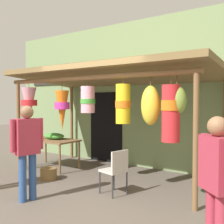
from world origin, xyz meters
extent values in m
plane|color=#60564C|center=(0.00, 0.00, 0.00)|extent=(30.00, 30.00, 0.00)
cube|color=#7A9360|center=(0.00, 2.51, 1.94)|extent=(9.67, 0.25, 3.89)
cube|color=#2D2823|center=(0.00, 2.37, 2.41)|extent=(8.70, 0.04, 0.24)
cube|color=black|center=(-1.24, 2.38, 1.00)|extent=(1.10, 0.03, 2.00)
cylinder|color=brown|center=(-2.44, 0.30, 1.11)|extent=(0.09, 0.09, 2.22)
cylinder|color=brown|center=(2.05, 0.30, 1.11)|extent=(0.09, 0.09, 2.22)
cylinder|color=brown|center=(-2.44, 2.22, 1.11)|extent=(0.09, 0.09, 2.22)
cylinder|color=brown|center=(-0.20, 0.30, 2.22)|extent=(4.68, 0.10, 0.10)
cylinder|color=brown|center=(-0.20, 2.22, 2.37)|extent=(4.68, 0.10, 0.10)
cube|color=olive|center=(-0.20, 1.26, 2.34)|extent=(4.98, 2.43, 0.34)
cylinder|color=brown|center=(-2.02, 0.29, 2.12)|extent=(0.01, 0.01, 0.09)
cone|color=pink|center=(-2.02, 0.29, 1.68)|extent=(0.36, 0.36, 0.79)
cylinder|color=red|center=(-2.02, 0.29, 1.70)|extent=(0.38, 0.38, 0.14)
cylinder|color=brown|center=(-1.00, 0.39, 2.07)|extent=(0.01, 0.01, 0.19)
cone|color=orange|center=(-1.00, 0.39, 1.54)|extent=(0.31, 0.31, 0.87)
cylinder|color=#D13399|center=(-1.00, 0.39, 1.64)|extent=(0.33, 0.33, 0.16)
cylinder|color=brown|center=(-0.24, 0.38, 2.11)|extent=(0.01, 0.01, 0.12)
cylinder|color=pink|center=(-0.24, 0.38, 1.78)|extent=(0.29, 0.29, 0.55)
cylinder|color=green|center=(-0.24, 0.38, 1.74)|extent=(0.31, 0.31, 0.10)
cylinder|color=brown|center=(0.66, 0.33, 2.11)|extent=(0.01, 0.01, 0.11)
cylinder|color=yellow|center=(0.66, 0.33, 1.69)|extent=(0.27, 0.27, 0.74)
cylinder|color=orange|center=(0.66, 0.33, 1.69)|extent=(0.29, 0.29, 0.13)
cylinder|color=brown|center=(1.61, 0.34, 2.09)|extent=(0.01, 0.01, 0.15)
cylinder|color=red|center=(1.61, 0.34, 1.54)|extent=(0.30, 0.30, 0.96)
cylinder|color=orange|center=(1.61, 0.34, 1.67)|extent=(0.33, 0.33, 0.17)
cylinder|color=#4C3D23|center=(1.70, 0.37, 2.08)|extent=(0.02, 0.02, 0.17)
ellipsoid|color=#89A842|center=(1.70, 0.37, 1.76)|extent=(0.32, 0.27, 0.49)
cylinder|color=#4C3D23|center=(1.22, 0.35, 2.09)|extent=(0.02, 0.02, 0.15)
ellipsoid|color=yellow|center=(1.22, 0.35, 1.67)|extent=(0.34, 0.29, 0.70)
cube|color=brown|center=(-1.94, 0.95, 0.73)|extent=(1.37, 0.79, 0.04)
cylinder|color=brown|center=(-2.57, 0.60, 0.35)|extent=(0.05, 0.05, 0.71)
cylinder|color=brown|center=(-1.30, 0.60, 0.35)|extent=(0.05, 0.05, 0.71)
cylinder|color=brown|center=(-2.57, 1.29, 0.35)|extent=(0.05, 0.05, 0.71)
cylinder|color=brown|center=(-1.30, 1.29, 0.35)|extent=(0.05, 0.05, 0.71)
ellipsoid|color=green|center=(-1.93, 1.02, 0.83)|extent=(0.60, 0.42, 0.16)
ellipsoid|color=orange|center=(-1.84, 0.98, 0.84)|extent=(0.27, 0.21, 0.11)
cube|color=beige|center=(0.53, 0.20, 0.44)|extent=(0.48, 0.48, 0.04)
cube|color=beige|center=(0.70, 0.16, 0.64)|extent=(0.12, 0.40, 0.40)
cylinder|color=#333338|center=(0.39, 0.42, 0.22)|extent=(0.03, 0.03, 0.44)
cylinder|color=#333338|center=(0.31, 0.07, 0.22)|extent=(0.03, 0.03, 0.44)
cylinder|color=#333338|center=(0.74, 0.34, 0.22)|extent=(0.03, 0.03, 0.44)
cylinder|color=#333338|center=(0.66, -0.01, 0.22)|extent=(0.03, 0.03, 0.44)
cylinder|color=brown|center=(-1.20, 0.16, 0.13)|extent=(0.36, 0.36, 0.25)
cylinder|color=#2D5193|center=(-0.47, -0.87, 0.41)|extent=(0.13, 0.13, 0.82)
cylinder|color=#2D5193|center=(-0.52, -1.04, 0.41)|extent=(0.13, 0.13, 0.82)
cube|color=#B23347|center=(-0.49, -0.95, 1.13)|extent=(0.32, 0.44, 0.62)
cylinder|color=#B23347|center=(-0.43, -0.71, 1.16)|extent=(0.08, 0.08, 0.56)
cylinder|color=#B23347|center=(-0.56, -1.20, 1.16)|extent=(0.08, 0.08, 0.56)
sphere|color=#896042|center=(-0.49, -0.95, 1.55)|extent=(0.23, 0.23, 0.23)
cylinder|color=#B23347|center=(2.62, -0.91, 0.39)|extent=(0.13, 0.13, 0.78)
cube|color=#B23347|center=(2.69, -0.97, 1.07)|extent=(0.44, 0.43, 0.59)
cylinder|color=#B23347|center=(2.50, -0.79, 1.10)|extent=(0.08, 0.08, 0.53)
sphere|color=#9E704C|center=(2.69, -0.97, 1.47)|extent=(0.21, 0.21, 0.21)
camera|label=1|loc=(3.44, -4.00, 1.74)|focal=44.13mm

